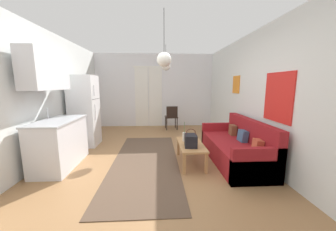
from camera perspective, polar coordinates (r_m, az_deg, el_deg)
ground_plane at (r=3.70m, az=-4.74°, el=-16.17°), size 4.85×7.95×0.10m
wall_back at (r=7.07m, az=-4.14°, el=7.44°), size 4.45×0.13×2.64m
wall_right at (r=3.93m, az=28.64°, el=4.99°), size 0.12×7.55×2.64m
wall_left at (r=4.05m, az=-37.58°, el=4.30°), size 0.12×7.55×2.64m
area_rug at (r=3.96m, az=-6.77°, el=-13.54°), size 1.28×3.38×0.01m
couch at (r=4.11m, az=20.23°, el=-9.24°), size 0.83×1.96×0.85m
coffee_table at (r=3.78m, az=6.90°, el=-9.17°), size 0.47×1.00×0.40m
bamboo_vase at (r=3.87m, az=4.93°, el=-6.40°), size 0.07×0.07×0.40m
handbag at (r=3.55m, az=6.88°, el=-7.49°), size 0.24×0.31×0.34m
refrigerator at (r=5.19m, az=-23.90°, el=1.26°), size 0.63×0.62×1.77m
kitchen_counter at (r=4.07m, az=-30.71°, el=-2.16°), size 0.60×1.24×2.14m
accent_chair at (r=6.50m, az=1.06°, el=-0.17°), size 0.45×0.43×0.82m
pendant_lamp_near at (r=2.98m, az=-1.19°, el=16.53°), size 0.22×0.22×0.84m
pendant_lamp_far at (r=5.53m, az=-0.69°, el=14.84°), size 0.27×0.27×0.71m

